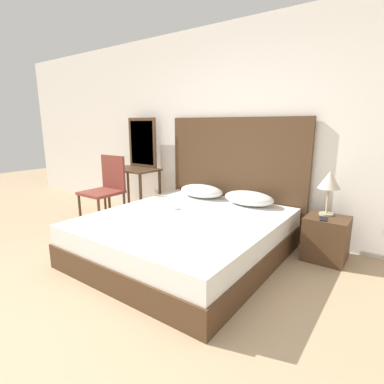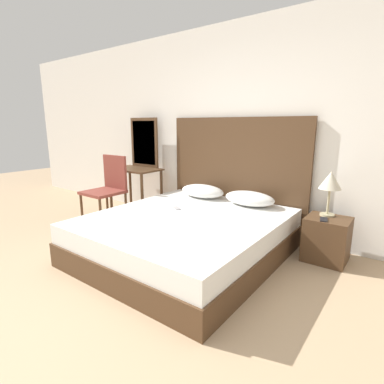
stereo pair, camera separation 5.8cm
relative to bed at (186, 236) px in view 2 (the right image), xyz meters
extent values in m
plane|color=tan|center=(0.11, -1.56, -0.22)|extent=(16.00, 16.00, 0.00)
cube|color=white|center=(0.11, 1.15, 1.13)|extent=(10.00, 0.06, 2.70)
cube|color=#4C331E|center=(0.00, 0.00, -0.10)|extent=(1.89, 2.11, 0.25)
cube|color=white|center=(0.00, 0.00, 0.13)|extent=(1.86, 2.06, 0.20)
cube|color=#4C331E|center=(0.00, 1.08, 0.54)|extent=(1.99, 0.05, 1.52)
ellipsoid|color=white|center=(-0.35, 0.82, 0.31)|extent=(0.63, 0.37, 0.17)
ellipsoid|color=white|center=(0.35, 0.82, 0.31)|extent=(0.63, 0.37, 0.17)
cube|color=#B7B7BC|center=(-0.28, 0.17, 0.23)|extent=(0.16, 0.14, 0.01)
cube|color=#4C331E|center=(1.28, 0.78, 0.01)|extent=(0.43, 0.39, 0.47)
cylinder|color=tan|center=(1.24, 0.86, 0.26)|extent=(0.15, 0.15, 0.02)
cylinder|color=tan|center=(1.24, 0.86, 0.41)|extent=(0.02, 0.02, 0.27)
cone|color=beige|center=(1.24, 0.86, 0.64)|extent=(0.23, 0.23, 0.19)
cube|color=black|center=(1.25, 0.68, 0.25)|extent=(0.10, 0.16, 0.01)
cube|color=#4C331E|center=(-1.59, 0.74, 0.51)|extent=(0.80, 0.50, 0.02)
cylinder|color=#4C331E|center=(-1.95, 0.53, 0.14)|extent=(0.04, 0.04, 0.73)
cylinder|color=#4C331E|center=(-1.23, 0.53, 0.14)|extent=(0.04, 0.04, 0.73)
cylinder|color=#4C331E|center=(-1.95, 0.95, 0.14)|extent=(0.04, 0.04, 0.73)
cylinder|color=#4C331E|center=(-1.23, 0.95, 0.14)|extent=(0.04, 0.04, 0.73)
cube|color=#4C331E|center=(-1.59, 0.96, 0.92)|extent=(0.57, 0.03, 0.78)
cube|color=#B2BCC6|center=(-1.59, 0.96, 0.92)|extent=(0.48, 0.01, 0.68)
cube|color=brown|center=(-1.61, 0.13, 0.25)|extent=(0.50, 0.51, 0.04)
cube|color=brown|center=(-1.61, 0.36, 0.52)|extent=(0.47, 0.04, 0.49)
cylinder|color=#4C331E|center=(-1.83, -0.10, 0.00)|extent=(0.04, 0.04, 0.46)
cylinder|color=#4C331E|center=(-1.39, -0.10, 0.00)|extent=(0.04, 0.04, 0.46)
cylinder|color=#4C331E|center=(-1.83, 0.35, 0.00)|extent=(0.04, 0.04, 0.46)
cylinder|color=#4C331E|center=(-1.39, 0.35, 0.00)|extent=(0.04, 0.04, 0.46)
camera|label=1|loc=(1.87, -2.50, 1.21)|focal=28.00mm
camera|label=2|loc=(1.91, -2.47, 1.21)|focal=28.00mm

